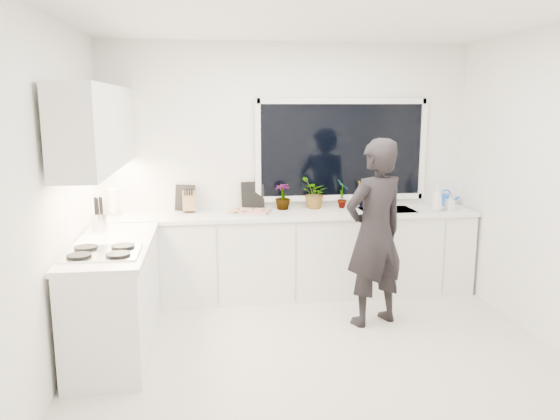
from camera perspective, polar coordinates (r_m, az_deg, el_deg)
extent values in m
cube|color=beige|center=(4.72, 3.95, -14.81)|extent=(4.00, 3.50, 0.02)
cube|color=white|center=(6.03, 0.77, 4.36)|extent=(4.00, 0.02, 2.70)
cube|color=white|center=(4.37, -22.58, 1.01)|extent=(0.02, 3.50, 2.70)
cube|color=white|center=(5.11, 26.84, 2.00)|extent=(0.02, 3.50, 2.70)
cube|color=white|center=(4.31, 4.45, 19.86)|extent=(4.00, 3.50, 0.02)
cube|color=black|center=(6.09, 6.45, 6.25)|extent=(1.80, 0.02, 1.00)
cube|color=white|center=(5.90, 1.19, -4.79)|extent=(3.92, 0.58, 0.88)
cube|color=white|center=(4.85, -16.81, -8.79)|extent=(0.58, 1.60, 0.88)
cube|color=silver|center=(5.79, 1.22, -0.43)|extent=(3.94, 0.62, 0.04)
cube|color=silver|center=(4.72, -17.11, -3.52)|extent=(0.62, 1.60, 0.04)
cube|color=white|center=(4.95, -18.46, 8.19)|extent=(0.34, 2.10, 0.70)
cube|color=silver|center=(6.05, 11.08, -0.42)|extent=(0.58, 0.42, 0.14)
cylinder|color=silver|center=(6.21, 10.55, 1.39)|extent=(0.03, 0.03, 0.22)
cube|color=black|center=(4.38, -18.13, -4.21)|extent=(0.56, 0.48, 0.03)
imported|color=black|center=(5.11, 9.88, -2.39)|extent=(0.75, 0.63, 1.75)
cube|color=silver|center=(5.71, -3.26, -0.24)|extent=(0.51, 0.43, 0.03)
cube|color=#B13B17|center=(5.70, -3.26, -0.08)|extent=(0.46, 0.38, 0.01)
cylinder|color=blue|center=(6.45, 16.91, 1.04)|extent=(0.17, 0.17, 0.13)
cylinder|color=silver|center=(5.88, -17.06, 0.76)|extent=(0.13, 0.13, 0.26)
cube|color=#A2784B|center=(5.85, -9.50, 0.84)|extent=(0.14, 0.11, 0.22)
cylinder|color=#BCBDC1|center=(5.16, -18.35, -1.24)|extent=(0.15, 0.15, 0.16)
cube|color=black|center=(5.94, -9.90, 1.28)|extent=(0.21, 0.10, 0.28)
cube|color=black|center=(5.95, -2.86, 1.55)|extent=(0.25, 0.05, 0.30)
imported|color=#26662D|center=(5.91, 0.30, 1.44)|extent=(0.17, 0.17, 0.29)
imported|color=#26662D|center=(5.96, 3.63, 1.76)|extent=(0.38, 0.40, 0.34)
imported|color=#26662D|center=(6.03, 6.54, 1.69)|extent=(0.12, 0.17, 0.32)
imported|color=#26662D|center=(6.10, 8.71, 1.65)|extent=(0.20, 0.21, 0.30)
imported|color=#D8BF66|center=(6.06, 16.11, 1.23)|extent=(0.13, 0.13, 0.29)
imported|color=#D8BF66|center=(6.13, 17.33, 0.74)|extent=(0.09, 0.08, 0.18)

